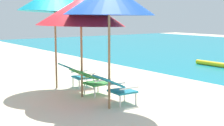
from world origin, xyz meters
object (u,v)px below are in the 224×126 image
swim_buoy (214,64)px  lounge_chair_right (116,87)px  lounge_chair_center (91,79)px  beach_umbrella_left (55,0)px  beach_umbrella_center (81,11)px  lounge_chair_left (77,73)px

swim_buoy → lounge_chair_right: lounge_chair_right is taller
lounge_chair_center → lounge_chair_right: same height
lounge_chair_right → beach_umbrella_left: (-2.29, -0.29, 1.94)m
lounge_chair_right → beach_umbrella_center: beach_umbrella_center is taller
beach_umbrella_left → beach_umbrella_center: bearing=2.3°
swim_buoy → lounge_chair_left: 6.17m
lounge_chair_left → beach_umbrella_center: (0.94, -0.41, 1.63)m
lounge_chair_right → beach_umbrella_center: bearing=-166.8°
swim_buoy → beach_umbrella_left: bearing=-90.8°
lounge_chair_left → lounge_chair_right: 1.98m
swim_buoy → beach_umbrella_left: beach_umbrella_left is taller
beach_umbrella_center → lounge_chair_center: bearing=90.1°
lounge_chair_left → lounge_chair_right: size_ratio=1.04×
beach_umbrella_center → beach_umbrella_left: bearing=-177.7°
lounge_chair_left → beach_umbrella_center: beach_umbrella_center is taller
lounge_chair_center → swim_buoy: bearing=100.4°
swim_buoy → lounge_chair_center: size_ratio=1.78×
lounge_chair_right → beach_umbrella_center: 1.95m
lounge_chair_left → lounge_chair_right: same height
lounge_chair_center → beach_umbrella_left: bearing=-166.7°
lounge_chair_left → beach_umbrella_left: size_ratio=0.34×
lounge_chair_center → beach_umbrella_center: beach_umbrella_center is taller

